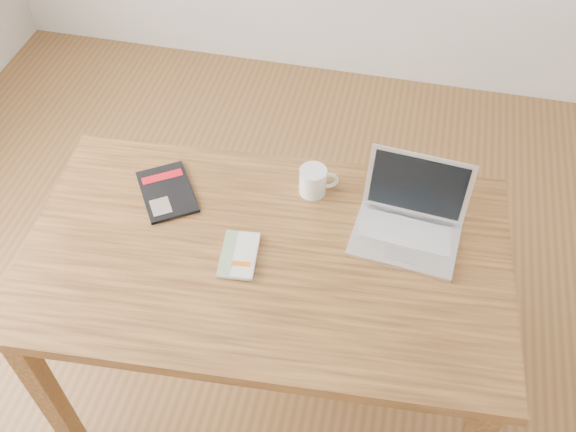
% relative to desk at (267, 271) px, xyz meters
% --- Properties ---
extents(room, '(4.04, 4.04, 2.70)m').
position_rel_desk_xyz_m(room, '(0.01, -0.10, 0.69)').
color(room, brown).
rests_on(room, ground).
extents(desk, '(1.42, 0.88, 0.75)m').
position_rel_desk_xyz_m(desk, '(0.00, 0.00, 0.00)').
color(desk, brown).
rests_on(desk, ground).
extents(white_guidebook, '(0.12, 0.17, 0.01)m').
position_rel_desk_xyz_m(white_guidebook, '(-0.07, -0.03, 0.10)').
color(white_guidebook, silver).
rests_on(white_guidebook, desk).
extents(black_guidebook, '(0.25, 0.27, 0.01)m').
position_rel_desk_xyz_m(black_guidebook, '(-0.35, 0.15, 0.10)').
color(black_guidebook, black).
rests_on(black_guidebook, desk).
extents(laptop, '(0.32, 0.28, 0.21)m').
position_rel_desk_xyz_m(laptop, '(0.38, 0.17, 0.13)').
color(laptop, silver).
rests_on(laptop, desk).
extents(coffee_mug, '(0.12, 0.08, 0.09)m').
position_rel_desk_xyz_m(coffee_mug, '(0.08, 0.26, 0.14)').
color(coffee_mug, white).
rests_on(coffee_mug, desk).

